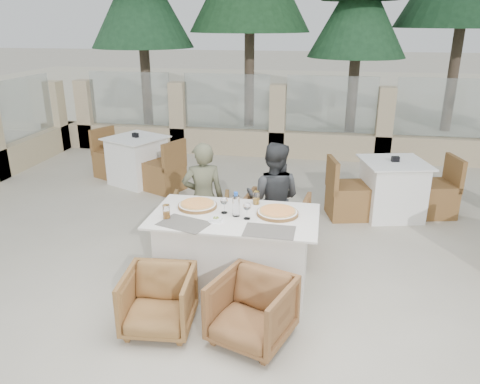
% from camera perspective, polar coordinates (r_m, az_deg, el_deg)
% --- Properties ---
extents(ground, '(80.00, 80.00, 0.00)m').
position_cam_1_polar(ground, '(4.95, -1.59, -10.49)').
color(ground, '#BBB39F').
rests_on(ground, ground).
extents(sand_patch, '(30.00, 16.00, 0.01)m').
position_cam_1_polar(sand_patch, '(18.36, 7.62, 12.06)').
color(sand_patch, beige).
rests_on(sand_patch, ground).
extents(perimeter_wall_far, '(10.00, 0.34, 1.60)m').
position_cam_1_polar(perimeter_wall_far, '(9.17, 4.61, 9.24)').
color(perimeter_wall_far, tan).
rests_on(perimeter_wall_far, ground).
extents(pine_far_left, '(2.42, 2.42, 5.50)m').
position_cam_1_polar(pine_far_left, '(12.00, -11.93, 20.80)').
color(pine_far_left, '#204C2B').
rests_on(pine_far_left, ground).
extents(pine_centre, '(2.20, 2.20, 5.00)m').
position_cam_1_polar(pine_centre, '(11.38, 14.21, 19.44)').
color(pine_centre, '#214E2B').
rests_on(pine_centre, ground).
extents(dining_table, '(1.60, 0.90, 0.77)m').
position_cam_1_polar(dining_table, '(4.65, -0.67, -7.23)').
color(dining_table, silver).
rests_on(dining_table, ground).
extents(placemat_near_left, '(0.52, 0.42, 0.00)m').
position_cam_1_polar(placemat_near_left, '(4.33, -6.82, -3.84)').
color(placemat_near_left, '#605B52').
rests_on(placemat_near_left, dining_table).
extents(placemat_near_right, '(0.45, 0.31, 0.00)m').
position_cam_1_polar(placemat_near_right, '(4.16, 3.61, -4.78)').
color(placemat_near_right, '#615B53').
rests_on(placemat_near_right, dining_table).
extents(pizza_left, '(0.42, 0.42, 0.05)m').
position_cam_1_polar(pizza_left, '(4.68, -5.21, -1.58)').
color(pizza_left, orange).
rests_on(pizza_left, dining_table).
extents(pizza_right, '(0.51, 0.51, 0.05)m').
position_cam_1_polar(pizza_right, '(4.50, 4.60, -2.46)').
color(pizza_right, orange).
rests_on(pizza_right, dining_table).
extents(water_bottle, '(0.09, 0.09, 0.24)m').
position_cam_1_polar(water_bottle, '(4.43, -0.50, -1.49)').
color(water_bottle, '#A6C4DB').
rests_on(water_bottle, dining_table).
extents(wine_glass_centre, '(0.08, 0.08, 0.18)m').
position_cam_1_polar(wine_glass_centre, '(4.51, -1.95, -1.49)').
color(wine_glass_centre, white).
rests_on(wine_glass_centre, dining_table).
extents(wine_glass_near, '(0.09, 0.09, 0.18)m').
position_cam_1_polar(wine_glass_near, '(4.37, 0.85, -2.18)').
color(wine_glass_near, white).
rests_on(wine_glass_near, dining_table).
extents(beer_glass_left, '(0.09, 0.09, 0.13)m').
position_cam_1_polar(beer_glass_left, '(4.45, -8.97, -2.38)').
color(beer_glass_left, '#BF6F1B').
rests_on(beer_glass_left, dining_table).
extents(beer_glass_right, '(0.07, 0.07, 0.14)m').
position_cam_1_polar(beer_glass_right, '(4.73, 1.99, -0.72)').
color(beer_glass_right, orange).
rests_on(beer_glass_right, dining_table).
extents(olive_dish, '(0.13, 0.13, 0.04)m').
position_cam_1_polar(olive_dish, '(4.35, -2.94, -3.32)').
color(olive_dish, white).
rests_on(olive_dish, dining_table).
extents(armchair_far_left, '(0.76, 0.78, 0.62)m').
position_cam_1_polar(armchair_far_left, '(5.52, -4.87, -3.58)').
color(armchair_far_left, brown).
rests_on(armchair_far_left, ground).
extents(armchair_far_right, '(0.80, 0.81, 0.67)m').
position_cam_1_polar(armchair_far_right, '(5.39, 4.24, -3.89)').
color(armchair_far_right, brown).
rests_on(armchair_far_right, ground).
extents(armchair_near_left, '(0.62, 0.64, 0.54)m').
position_cam_1_polar(armchair_near_left, '(4.16, -9.90, -12.95)').
color(armchair_near_left, olive).
rests_on(armchair_near_left, ground).
extents(armchair_near_right, '(0.78, 0.79, 0.56)m').
position_cam_1_polar(armchair_near_right, '(3.97, 1.44, -14.22)').
color(armchair_near_right, brown).
rests_on(armchair_near_right, ground).
extents(diner_left, '(0.54, 0.44, 1.29)m').
position_cam_1_polar(diner_left, '(5.28, -4.49, -0.75)').
color(diner_left, '#585941').
rests_on(diner_left, ground).
extents(diner_right, '(0.67, 0.54, 1.30)m').
position_cam_1_polar(diner_right, '(5.23, 4.07, -0.86)').
color(diner_right, '#333638').
rests_on(diner_right, ground).
extents(bg_table_a, '(1.83, 1.44, 0.77)m').
position_cam_1_polar(bg_table_a, '(7.82, -12.41, 3.79)').
color(bg_table_a, white).
rests_on(bg_table_a, ground).
extents(bg_table_b, '(1.79, 1.18, 0.77)m').
position_cam_1_polar(bg_table_b, '(6.65, 18.02, 0.36)').
color(bg_table_b, white).
rests_on(bg_table_b, ground).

